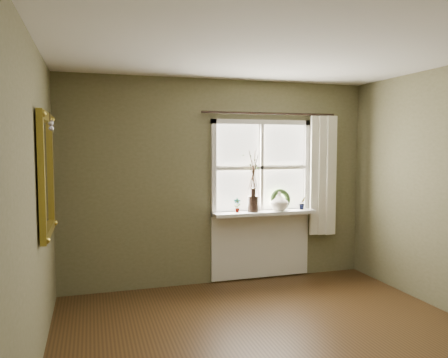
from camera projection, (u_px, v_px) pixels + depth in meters
name	position (u px, v px, depth m)	size (l,w,h in m)	color
ceiling	(304.00, 36.00, 3.33)	(4.50, 4.50, 0.00)	silver
wall_back	(219.00, 182.00, 5.62)	(4.00, 0.10, 2.60)	#666343
wall_left	(17.00, 217.00, 2.83)	(0.10, 4.50, 2.60)	#666343
window_frame	(261.00, 168.00, 5.70)	(1.36, 0.06, 1.24)	white
window_sill	(264.00, 213.00, 5.64)	(1.36, 0.26, 0.04)	white
window_apron	(261.00, 244.00, 5.78)	(1.36, 0.04, 0.88)	white
dark_jug	(253.00, 204.00, 5.59)	(0.14, 0.14, 0.20)	black
cream_vase	(279.00, 201.00, 5.69)	(0.23, 0.23, 0.24)	silver
wreath	(280.00, 202.00, 5.74)	(0.29, 0.29, 0.07)	#2D471F
potted_plant_left	(237.00, 205.00, 5.53)	(0.10, 0.07, 0.18)	#2D471F
potted_plant_right	(302.00, 203.00, 5.79)	(0.09, 0.07, 0.17)	#2D471F
curtain	(322.00, 176.00, 5.86)	(0.36, 0.12, 1.59)	#EEE8CE
curtain_rod	(271.00, 113.00, 5.62)	(0.03, 0.03, 1.84)	black
gilt_mirror	(46.00, 174.00, 3.86)	(0.10, 0.92, 1.09)	white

